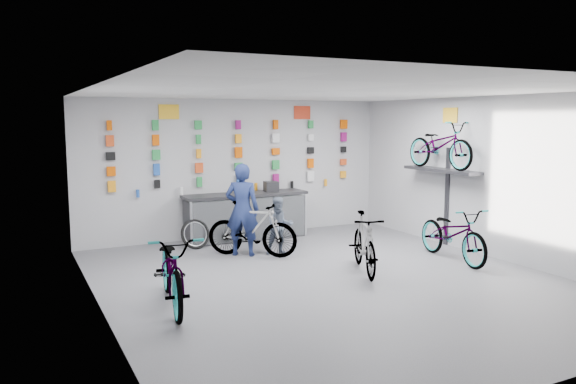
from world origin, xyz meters
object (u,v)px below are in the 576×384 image
bike_left (172,269)px  bike_center (364,243)px  bike_right (453,233)px  customer (280,226)px  clerk (242,210)px  bike_service (252,229)px  counter (246,217)px

bike_left → bike_center: (3.34, 0.26, -0.02)m
bike_center → bike_right: bearing=21.6°
bike_center → customer: bearing=134.0°
bike_left → clerk: bearing=58.2°
bike_right → bike_service: (-3.15, 1.94, 0.02)m
bike_center → counter: bearing=125.4°
clerk → customer: 0.78m
bike_service → clerk: 0.41m
bike_right → bike_service: 3.70m
bike_center → bike_service: size_ratio=0.97×
counter → bike_right: 4.33m
bike_right → bike_service: bike_service is taller
customer → clerk: bearing=173.6°
bike_left → counter: bearing=63.1°
counter → bike_center: bearing=-77.5°
counter → clerk: 1.51m
counter → bike_right: bearing=-52.0°
bike_left → bike_service: bearing=54.4°
bike_center → bike_service: bearing=145.9°
bike_left → bike_service: bike_left is taller
counter → clerk: size_ratio=1.54×
bike_center → bike_service: 2.26m
bike_service → customer: 0.54m
bike_right → customer: size_ratio=1.74×
bike_service → clerk: size_ratio=0.99×
counter → customer: 1.55m
counter → bike_left: bike_left is taller
clerk → bike_center: bearing=157.4°
bike_center → customer: 1.95m
bike_left → bike_right: bike_left is taller
bike_service → customer: (0.53, -0.08, 0.03)m
clerk → customer: clerk is taller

